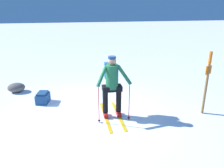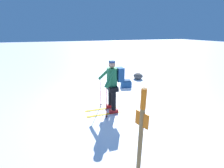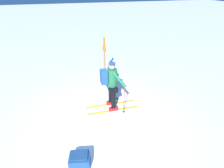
% 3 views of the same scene
% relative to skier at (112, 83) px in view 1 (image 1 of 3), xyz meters
% --- Properties ---
extents(ground_plane, '(80.00, 80.00, 0.00)m').
position_rel_skier_xyz_m(ground_plane, '(-0.56, 0.29, -0.99)').
color(ground_plane, white).
extents(skier, '(0.96, 1.81, 1.72)m').
position_rel_skier_xyz_m(skier, '(0.00, 0.00, 0.00)').
color(skier, gold).
rests_on(skier, ground_plane).
extents(dropped_backpack, '(0.46, 0.55, 0.35)m').
position_rel_skier_xyz_m(dropped_backpack, '(-1.96, 1.36, -0.82)').
color(dropped_backpack, navy).
rests_on(dropped_backpack, ground_plane).
extents(trail_marker, '(0.23, 0.11, 1.80)m').
position_rel_skier_xyz_m(trail_marker, '(2.59, -0.44, 0.08)').
color(trail_marker, olive).
rests_on(trail_marker, ground_plane).
extents(rock_boulder, '(0.60, 0.51, 0.33)m').
position_rel_skier_xyz_m(rock_boulder, '(-2.96, 2.56, -0.83)').
color(rock_boulder, '#5B5651').
rests_on(rock_boulder, ground_plane).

